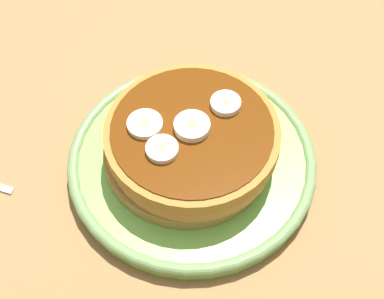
# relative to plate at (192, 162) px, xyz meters

# --- Properties ---
(ground_plane) EXTENTS (1.40, 1.40, 0.03)m
(ground_plane) POSITION_rel_plate_xyz_m (0.00, 0.00, -0.03)
(ground_plane) COLOR olive
(plate) EXTENTS (0.24, 0.24, 0.02)m
(plate) POSITION_rel_plate_xyz_m (0.00, 0.00, 0.00)
(plate) COLOR #72B74C
(plate) RESTS_ON ground_plane
(pancake_stack) EXTENTS (0.17, 0.17, 0.05)m
(pancake_stack) POSITION_rel_plate_xyz_m (0.00, 0.00, 0.03)
(pancake_stack) COLOR olive
(pancake_stack) RESTS_ON plate
(banana_slice_0) EXTENTS (0.03, 0.03, 0.01)m
(banana_slice_0) POSITION_rel_plate_xyz_m (-0.00, 0.00, 0.06)
(banana_slice_0) COLOR #F9E8C5
(banana_slice_0) RESTS_ON pancake_stack
(banana_slice_1) EXTENTS (0.03, 0.03, 0.01)m
(banana_slice_1) POSITION_rel_plate_xyz_m (-0.03, 0.02, 0.06)
(banana_slice_1) COLOR #F0E8C6
(banana_slice_1) RESTS_ON pancake_stack
(banana_slice_2) EXTENTS (0.03, 0.03, 0.01)m
(banana_slice_2) POSITION_rel_plate_xyz_m (0.03, -0.02, 0.06)
(banana_slice_2) COLOR #EEE6C6
(banana_slice_2) RESTS_ON pancake_stack
(banana_slice_3) EXTENTS (0.03, 0.03, 0.01)m
(banana_slice_3) POSITION_rel_plate_xyz_m (0.01, -0.04, 0.06)
(banana_slice_3) COLOR #F1EBBC
(banana_slice_3) RESTS_ON pancake_stack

